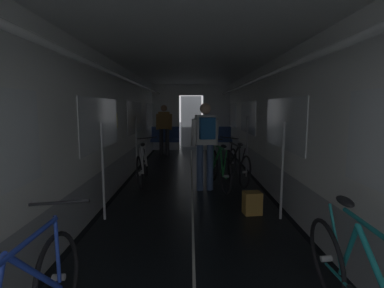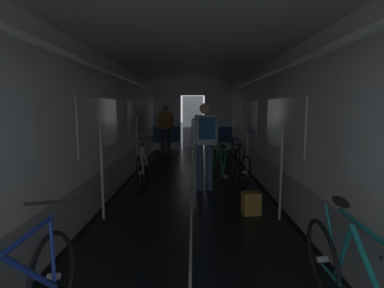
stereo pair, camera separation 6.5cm
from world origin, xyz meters
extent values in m
cube|color=black|center=(-1.41, 3.25, 0.00)|extent=(0.08, 11.50, 0.01)
cube|color=black|center=(1.41, 3.25, 0.00)|extent=(0.08, 11.50, 0.01)
cube|color=beige|center=(0.00, 3.25, 0.00)|extent=(0.03, 11.27, 0.00)
cube|color=#9EA0A5|center=(-1.51, 3.25, 0.30)|extent=(0.12, 11.50, 0.60)
cube|color=white|center=(-1.51, 3.25, 1.53)|extent=(0.12, 11.50, 1.85)
cube|color=white|center=(-1.45, 2.67, 1.35)|extent=(0.02, 1.90, 0.80)
cube|color=white|center=(-1.45, 5.55, 1.35)|extent=(0.02, 1.90, 0.80)
cube|color=white|center=(-1.45, 8.42, 1.35)|extent=(0.02, 1.90, 0.80)
cube|color=yellow|center=(-1.45, 3.59, 1.35)|extent=(0.01, 0.20, 0.28)
cylinder|color=white|center=(-1.17, 3.25, 2.10)|extent=(0.07, 11.04, 0.07)
cylinder|color=#B7BABF|center=(-1.27, 2.10, 0.70)|extent=(0.04, 0.04, 1.40)
cylinder|color=#B7BABF|center=(-1.27, 4.70, 0.70)|extent=(0.04, 0.04, 1.40)
cube|color=#9EA0A5|center=(1.51, 3.25, 0.30)|extent=(0.12, 11.50, 0.60)
cube|color=white|center=(1.51, 3.25, 1.53)|extent=(0.12, 11.50, 1.85)
cube|color=white|center=(1.45, 2.67, 1.35)|extent=(0.02, 1.90, 0.80)
cube|color=white|center=(1.45, 5.55, 1.35)|extent=(0.02, 1.90, 0.80)
cube|color=white|center=(1.45, 8.42, 1.35)|extent=(0.02, 1.90, 0.80)
cube|color=yellow|center=(1.45, 3.10, 1.35)|extent=(0.01, 0.20, 0.28)
cylinder|color=white|center=(1.17, 3.25, 2.10)|extent=(0.07, 11.04, 0.07)
cylinder|color=#B7BABF|center=(1.27, 2.10, 0.70)|extent=(0.04, 0.04, 1.40)
cylinder|color=#B7BABF|center=(1.27, 4.70, 0.70)|extent=(0.04, 0.04, 1.40)
cube|color=white|center=(-0.95, 9.06, 1.23)|extent=(1.00, 0.12, 2.45)
cube|color=white|center=(0.95, 9.06, 1.23)|extent=(1.00, 0.12, 2.45)
cube|color=white|center=(0.00, 9.06, 2.25)|extent=(0.90, 0.12, 0.40)
cube|color=#4C4F54|center=(0.00, 9.76, 1.03)|extent=(0.81, 0.04, 2.05)
cube|color=silver|center=(0.00, 3.25, 2.51)|extent=(3.14, 11.62, 0.12)
cylinder|color=gray|center=(-0.90, 8.00, 0.22)|extent=(0.12, 0.12, 0.44)
cube|color=#2D4784|center=(-0.90, 8.00, 0.49)|extent=(0.96, 0.44, 0.10)
cube|color=#2D4784|center=(-0.90, 8.19, 0.74)|extent=(0.96, 0.08, 0.40)
torus|color=gray|center=(-1.33, 8.22, 0.94)|extent=(0.14, 0.14, 0.02)
cylinder|color=gray|center=(0.90, 8.00, 0.22)|extent=(0.12, 0.12, 0.44)
cube|color=#2D4784|center=(0.90, 8.00, 0.49)|extent=(0.96, 0.44, 0.10)
cube|color=#2D4784|center=(0.90, 8.19, 0.74)|extent=(0.96, 0.08, 0.40)
torus|color=gray|center=(0.47, 8.22, 0.94)|extent=(0.14, 0.14, 0.02)
torus|color=black|center=(1.11, 0.37, 0.33)|extent=(0.14, 0.67, 0.67)
cylinder|color=#B2B2B7|center=(1.11, 0.37, 0.33)|extent=(0.10, 0.05, 0.06)
cylinder|color=teal|center=(1.11, -0.34, 0.55)|extent=(0.08, 0.54, 0.56)
cylinder|color=teal|center=(1.13, 0.07, 0.55)|extent=(0.11, 0.34, 0.55)
cylinder|color=teal|center=(1.15, -0.18, 0.81)|extent=(0.07, 0.82, 0.04)
cylinder|color=teal|center=(1.14, 0.30, 0.57)|extent=(0.08, 0.17, 0.49)
cylinder|color=teal|center=(1.10, 0.14, 0.31)|extent=(0.05, 0.45, 0.07)
ellipsoid|color=black|center=(1.17, 0.25, 0.87)|extent=(0.11, 0.24, 0.07)
torus|color=black|center=(-1.02, 0.10, 0.33)|extent=(0.09, 0.67, 0.67)
cylinder|color=#B2B2B7|center=(-1.02, 0.10, 0.33)|extent=(0.09, 0.05, 0.06)
cylinder|color=#2342B7|center=(-1.01, -0.21, 0.55)|extent=(0.09, 0.54, 0.56)
cylinder|color=#2342B7|center=(-1.00, -0.37, 0.82)|extent=(0.05, 0.82, 0.04)
cylinder|color=#2342B7|center=(-1.01, 0.07, 0.58)|extent=(0.06, 0.09, 0.49)
cylinder|color=black|center=(-0.98, 0.09, 0.92)|extent=(0.44, 0.03, 0.06)
torus|color=black|center=(1.04, 3.69, 0.33)|extent=(0.19, 0.68, 0.67)
cylinder|color=#B2B2B7|center=(1.04, 3.69, 0.33)|extent=(0.10, 0.06, 0.06)
torus|color=black|center=(0.93, 4.70, 0.33)|extent=(0.19, 0.68, 0.67)
cylinder|color=#B2B2B7|center=(0.93, 4.70, 0.33)|extent=(0.10, 0.06, 0.06)
cylinder|color=black|center=(0.93, 4.38, 0.55)|extent=(0.16, 0.53, 0.56)
cylinder|color=black|center=(0.98, 3.98, 0.55)|extent=(0.07, 0.35, 0.55)
cylinder|color=black|center=(0.92, 4.23, 0.81)|extent=(0.13, 0.82, 0.04)
cylinder|color=black|center=(1.00, 3.75, 0.57)|extent=(0.10, 0.16, 0.49)
cylinder|color=black|center=(1.02, 3.91, 0.31)|extent=(0.07, 0.45, 0.07)
cylinder|color=black|center=(0.90, 4.67, 0.57)|extent=(0.08, 0.10, 0.49)
cylinder|color=black|center=(1.00, 4.14, 0.29)|extent=(0.05, 0.17, 0.17)
ellipsoid|color=black|center=(0.96, 3.80, 0.87)|extent=(0.12, 0.25, 0.07)
cylinder|color=black|center=(0.85, 4.68, 0.91)|extent=(0.44, 0.07, 0.08)
torus|color=black|center=(-1.02, 3.62, 0.33)|extent=(0.14, 0.67, 0.67)
cylinder|color=#B2B2B7|center=(-1.02, 3.62, 0.33)|extent=(0.10, 0.06, 0.06)
torus|color=black|center=(-1.08, 4.64, 0.33)|extent=(0.14, 0.67, 0.67)
cylinder|color=#B2B2B7|center=(-1.08, 4.64, 0.33)|extent=(0.10, 0.06, 0.06)
cylinder|color=silver|center=(-1.04, 4.32, 0.55)|extent=(0.07, 0.54, 0.56)
cylinder|color=silver|center=(-1.01, 3.92, 0.55)|extent=(0.11, 0.34, 0.55)
cylinder|color=silver|center=(-1.00, 4.17, 0.82)|extent=(0.09, 0.82, 0.04)
cylinder|color=silver|center=(-1.00, 3.69, 0.57)|extent=(0.07, 0.17, 0.49)
cylinder|color=silver|center=(-1.03, 3.84, 0.31)|extent=(0.06, 0.45, 0.07)
cylinder|color=silver|center=(-1.05, 4.61, 0.57)|extent=(0.08, 0.09, 0.49)
cylinder|color=black|center=(-1.05, 4.07, 0.29)|extent=(0.04, 0.17, 0.17)
ellipsoid|color=black|center=(-0.97, 3.74, 0.88)|extent=(0.11, 0.25, 0.07)
cylinder|color=black|center=(-1.02, 4.63, 0.92)|extent=(0.44, 0.05, 0.07)
cylinder|color=#384C75|center=(0.15, 3.58, 0.45)|extent=(0.13, 0.13, 0.90)
cylinder|color=#384C75|center=(0.35, 3.62, 0.45)|extent=(0.13, 0.13, 0.90)
cube|color=silver|center=(0.25, 3.60, 1.18)|extent=(0.39, 0.28, 0.56)
cylinder|color=silver|center=(0.03, 3.58, 1.13)|extent=(0.12, 0.21, 0.53)
cylinder|color=silver|center=(0.46, 3.66, 1.13)|extent=(0.12, 0.21, 0.53)
sphere|color=beige|center=(0.25, 3.60, 1.58)|extent=(0.21, 0.21, 0.21)
cube|color=#1E5693|center=(0.28, 3.43, 1.22)|extent=(0.30, 0.21, 0.40)
torus|color=black|center=(0.63, 3.35, 0.33)|extent=(0.17, 0.67, 0.67)
cylinder|color=#B2B2B7|center=(0.63, 3.35, 0.33)|extent=(0.10, 0.06, 0.05)
torus|color=black|center=(0.48, 4.35, 0.33)|extent=(0.17, 0.67, 0.67)
cylinder|color=#B2B2B7|center=(0.48, 4.35, 0.33)|extent=(0.10, 0.06, 0.05)
cylinder|color=#1E8438|center=(0.51, 4.04, 0.55)|extent=(0.15, 0.53, 0.56)
cylinder|color=#1E8438|center=(0.58, 3.63, 0.55)|extent=(0.07, 0.35, 0.55)
cylinder|color=#1E8438|center=(0.53, 3.88, 0.82)|extent=(0.16, 0.82, 0.04)
cylinder|color=#1E8438|center=(0.61, 3.41, 0.58)|extent=(0.07, 0.16, 0.49)
cylinder|color=#1E8438|center=(0.60, 3.57, 0.31)|extent=(0.09, 0.45, 0.07)
cylinder|color=#1E8438|center=(0.47, 4.32, 0.58)|extent=(0.04, 0.09, 0.49)
cylinder|color=black|center=(0.57, 3.79, 0.29)|extent=(0.05, 0.17, 0.17)
ellipsoid|color=black|center=(0.59, 3.46, 0.88)|extent=(0.13, 0.25, 0.06)
cylinder|color=black|center=(0.45, 4.34, 0.92)|extent=(0.44, 0.09, 0.04)
cylinder|color=#2D2D33|center=(-0.80, 7.70, 0.45)|extent=(0.13, 0.13, 0.90)
cylinder|color=#2D2D33|center=(-1.00, 7.70, 0.45)|extent=(0.13, 0.13, 0.90)
cube|color=olive|center=(-0.90, 7.70, 1.18)|extent=(0.36, 0.22, 0.56)
cylinder|color=olive|center=(-0.68, 7.68, 1.13)|extent=(0.09, 0.20, 0.53)
cylinder|color=olive|center=(-1.12, 7.68, 1.13)|extent=(0.09, 0.20, 0.53)
sphere|color=#9E7051|center=(-0.90, 7.70, 1.58)|extent=(0.21, 0.21, 0.21)
cube|color=olive|center=(0.90, 2.30, 0.17)|extent=(0.29, 0.23, 0.34)
camera|label=1|loc=(-0.03, -1.95, 1.60)|focal=27.31mm
camera|label=2|loc=(0.03, -1.95, 1.60)|focal=27.31mm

